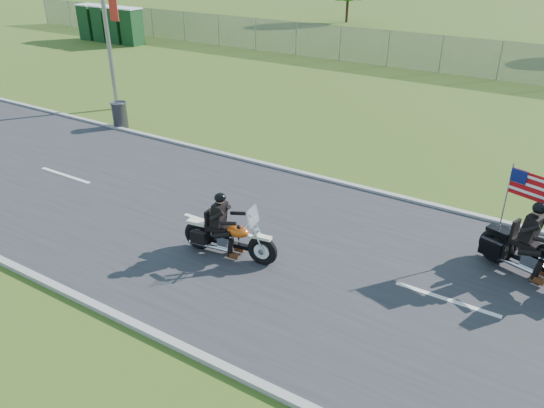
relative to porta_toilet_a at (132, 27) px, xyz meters
The scene contains 12 objects.
ground 27.83m from the porta_toilet_a, 37.69° to the right, with size 420.00×420.00×0.00m, color #3C541A.
road 27.83m from the porta_toilet_a, 37.69° to the right, with size 120.00×8.00×0.04m, color #28282B.
curb_north 25.55m from the porta_toilet_a, 30.48° to the right, with size 120.00×0.18×0.12m, color #9E9B93.
curb_south 30.47m from the porta_toilet_a, 43.74° to the right, with size 120.00×0.18×0.12m, color #9E9B93.
fence 17.26m from the porta_toilet_a, 10.01° to the left, with size 60.00×0.03×2.00m, color gray.
porta_toilet_a is the anchor object (origin of this frame).
porta_toilet_b 1.40m from the porta_toilet_a, behind, with size 1.10×1.10×2.30m, color #113717.
porta_toilet_c 2.80m from the porta_toilet_a, behind, with size 1.10×1.10×2.30m, color #113717.
porta_toilet_d 4.20m from the porta_toilet_a, behind, with size 1.10×1.10×2.30m, color #113717.
motorcycle_lead 27.75m from the porta_toilet_a, 40.47° to the right, with size 2.44×0.81×1.65m.
motorcycle_follow 31.34m from the porta_toilet_a, 29.05° to the right, with size 2.67×1.30×2.29m.
trash_can 17.49m from the porta_toilet_a, 46.61° to the right, with size 0.57×0.57×0.99m, color #3C3C42.
Camera 1 is at (5.62, -9.51, 6.88)m, focal length 35.00 mm.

